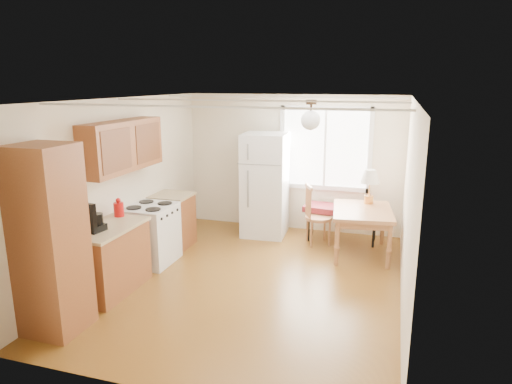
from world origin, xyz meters
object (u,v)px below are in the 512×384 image
at_px(dining_table, 362,216).
at_px(chair, 313,211).
at_px(refrigerator, 265,185).
at_px(bench, 342,211).

bearing_deg(dining_table, chair, 157.11).
height_order(dining_table, chair, chair).
height_order(refrigerator, dining_table, refrigerator).
xyz_separation_m(bench, chair, (-0.45, -0.32, 0.06)).
bearing_deg(refrigerator, dining_table, -19.99).
height_order(bench, chair, chair).
xyz_separation_m(refrigerator, bench, (1.39, 0.04, -0.38)).
xyz_separation_m(refrigerator, chair, (0.93, -0.29, -0.33)).
relative_size(dining_table, chair, 1.26).
bearing_deg(chair, refrigerator, 138.92).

